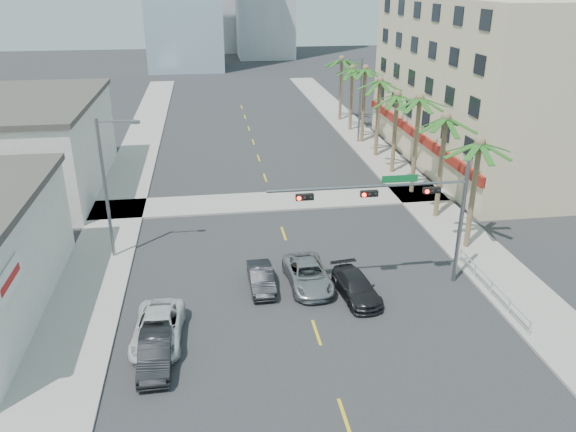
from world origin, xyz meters
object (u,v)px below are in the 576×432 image
(car_parked_mid, at_px, (155,352))
(car_lane_right, at_px, (356,287))
(car_parked_far, at_px, (158,329))
(car_lane_left, at_px, (261,278))
(car_lane_center, at_px, (308,275))
(traffic_signal_mast, at_px, (408,204))

(car_parked_mid, distance_m, car_lane_right, 11.53)
(car_parked_mid, height_order, car_parked_far, car_parked_far)
(car_parked_mid, xyz_separation_m, car_parked_far, (0.00, 1.86, 0.02))
(car_lane_right, bearing_deg, car_lane_left, 153.80)
(car_parked_mid, height_order, car_lane_center, car_lane_center)
(car_lane_left, relative_size, car_lane_center, 0.77)
(car_lane_center, bearing_deg, car_parked_mid, -145.92)
(car_lane_center, relative_size, car_lane_right, 1.12)
(car_parked_far, relative_size, car_lane_center, 1.02)
(car_parked_mid, relative_size, car_lane_center, 0.84)
(car_parked_far, distance_m, car_lane_left, 7.04)
(traffic_signal_mast, height_order, car_parked_mid, traffic_signal_mast)
(car_parked_mid, height_order, car_lane_right, car_parked_mid)
(traffic_signal_mast, relative_size, car_parked_far, 2.20)
(car_lane_center, bearing_deg, car_lane_right, -37.41)
(car_parked_mid, bearing_deg, car_parked_far, 89.27)
(traffic_signal_mast, distance_m, car_parked_mid, 15.26)
(car_lane_center, bearing_deg, car_lane_left, 175.24)
(car_lane_center, bearing_deg, car_parked_far, -155.17)
(traffic_signal_mast, relative_size, car_lane_right, 2.51)
(car_parked_mid, bearing_deg, traffic_signal_mast, 20.92)
(traffic_signal_mast, height_order, car_lane_center, traffic_signal_mast)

